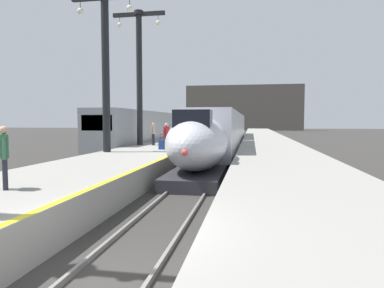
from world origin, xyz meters
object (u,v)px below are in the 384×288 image
object	(u,v)px
passenger_far_waiting	(4,152)
rolling_suitcase	(162,145)
regional_train_adjacent	(163,127)
station_column_mid	(105,57)
highspeed_train_main	(224,131)
passenger_mid_platform	(153,132)
passenger_near_edge	(166,134)
station_column_far	(139,66)

from	to	relation	value
passenger_far_waiting	rolling_suitcase	xyz separation A→B (m)	(0.77, 13.15, -0.69)
regional_train_adjacent	rolling_suitcase	distance (m)	19.85
passenger_far_waiting	station_column_mid	bearing A→B (deg)	100.22
highspeed_train_main	passenger_mid_platform	bearing A→B (deg)	-126.67
passenger_far_waiting	rolling_suitcase	world-z (taller)	passenger_far_waiting
passenger_mid_platform	regional_train_adjacent	bearing A→B (deg)	101.99
passenger_near_edge	rolling_suitcase	bearing A→B (deg)	169.19
passenger_mid_platform	passenger_far_waiting	xyz separation A→B (m)	(0.85, -16.74, 0.00)
regional_train_adjacent	passenger_mid_platform	distance (m)	15.97
passenger_near_edge	rolling_suitcase	distance (m)	0.76
rolling_suitcase	passenger_mid_platform	bearing A→B (deg)	114.37
highspeed_train_main	rolling_suitcase	distance (m)	10.52
highspeed_train_main	station_column_far	xyz separation A→B (m)	(-5.90, -6.19, 5.09)
station_column_mid	highspeed_train_main	bearing A→B (deg)	64.28
station_column_far	rolling_suitcase	distance (m)	7.37
station_column_far	rolling_suitcase	world-z (taller)	station_column_far
highspeed_train_main	station_column_mid	world-z (taller)	station_column_mid
highspeed_train_main	station_column_mid	distance (m)	14.36
passenger_near_edge	rolling_suitcase	xyz separation A→B (m)	(-0.33, 0.06, -0.69)
passenger_near_edge	passenger_mid_platform	distance (m)	4.14
regional_train_adjacent	station_column_far	world-z (taller)	station_column_far
highspeed_train_main	rolling_suitcase	size ratio (longest dim) A/B	38.74
highspeed_train_main	regional_train_adjacent	world-z (taller)	regional_train_adjacent
regional_train_adjacent	rolling_suitcase	bearing A→B (deg)	-75.57
passenger_far_waiting	passenger_mid_platform	bearing A→B (deg)	92.91
station_column_far	passenger_near_edge	size ratio (longest dim) A/B	5.93
station_column_far	passenger_far_waiting	distance (m)	17.80
regional_train_adjacent	passenger_far_waiting	size ratio (longest dim) A/B	21.66
passenger_mid_platform	passenger_far_waiting	world-z (taller)	same
passenger_near_edge	passenger_far_waiting	distance (m)	13.14
regional_train_adjacent	passenger_mid_platform	xyz separation A→B (m)	(3.32, -15.62, -0.09)
station_column_mid	passenger_mid_platform	distance (m)	7.46
regional_train_adjacent	rolling_suitcase	size ratio (longest dim) A/B	37.27
highspeed_train_main	rolling_suitcase	bearing A→B (deg)	-107.51
regional_train_adjacent	station_column_far	size ratio (longest dim) A/B	3.65
station_column_far	passenger_mid_platform	distance (m)	5.11
highspeed_train_main	rolling_suitcase	world-z (taller)	highspeed_train_main
rolling_suitcase	passenger_far_waiting	bearing A→B (deg)	-93.37
station_column_far	station_column_mid	bearing A→B (deg)	-90.00
highspeed_train_main	passenger_mid_platform	size ratio (longest dim) A/B	22.51
station_column_mid	passenger_mid_platform	xyz separation A→B (m)	(1.12, 5.82, -4.52)
passenger_near_edge	regional_train_adjacent	bearing A→B (deg)	105.29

